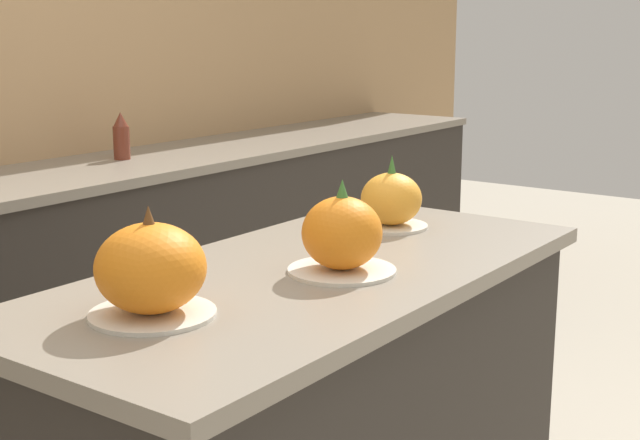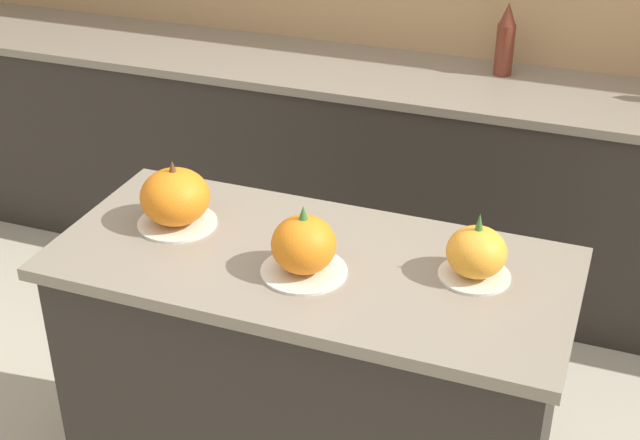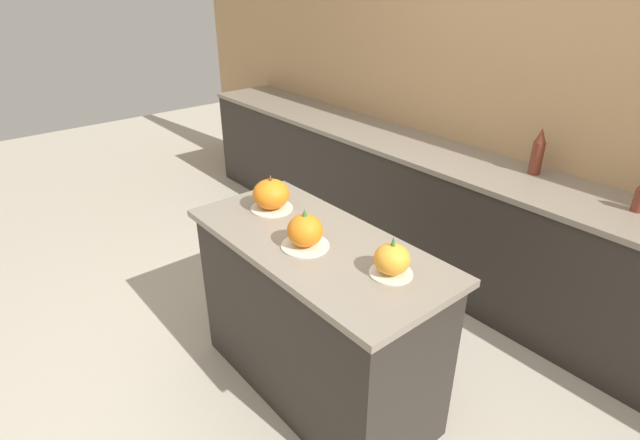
{
  "view_description": "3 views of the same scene",
  "coord_description": "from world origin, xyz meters",
  "views": [
    {
      "loc": [
        -1.45,
        -1.07,
        1.42
      ],
      "look_at": [
        -0.02,
        -0.04,
        1.03
      ],
      "focal_mm": 50.0,
      "sensor_mm": 36.0,
      "label": 1
    },
    {
      "loc": [
        0.73,
        -1.86,
        2.15
      ],
      "look_at": [
        0.02,
        0.01,
        1.04
      ],
      "focal_mm": 50.0,
      "sensor_mm": 36.0,
      "label": 2
    },
    {
      "loc": [
        1.59,
        -1.3,
        2.09
      ],
      "look_at": [
        -0.01,
        0.03,
        1.02
      ],
      "focal_mm": 28.0,
      "sensor_mm": 36.0,
      "label": 3
    }
  ],
  "objects": [
    {
      "name": "back_counter",
      "position": [
        0.0,
        1.46,
        0.46
      ],
      "size": [
        6.0,
        0.6,
        0.92
      ],
      "color": "#2D2823",
      "rests_on": "ground_plane"
    },
    {
      "name": "pumpkin_cake_center",
      "position": [
        0.01,
        -0.07,
        1.0
      ],
      "size": [
        0.23,
        0.23,
        0.19
      ],
      "color": "silver",
      "rests_on": "kitchen_island"
    },
    {
      "name": "bottle_tall",
      "position": [
        0.21,
        1.6,
        1.06
      ],
      "size": [
        0.07,
        0.07,
        0.29
      ],
      "color": "maroon",
      "rests_on": "back_counter"
    },
    {
      "name": "pumpkin_cake_right",
      "position": [
        0.42,
        0.06,
        0.99
      ],
      "size": [
        0.19,
        0.19,
        0.18
      ],
      "color": "silver",
      "rests_on": "kitchen_island"
    },
    {
      "name": "kitchen_island",
      "position": [
        0.0,
        0.0,
        0.46
      ],
      "size": [
        1.39,
        0.64,
        0.92
      ],
      "color": "#2D2823",
      "rests_on": "ground_plane"
    },
    {
      "name": "pumpkin_cake_left",
      "position": [
        -0.42,
        0.04,
        1.0
      ],
      "size": [
        0.22,
        0.22,
        0.2
      ],
      "color": "silver",
      "rests_on": "kitchen_island"
    }
  ]
}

